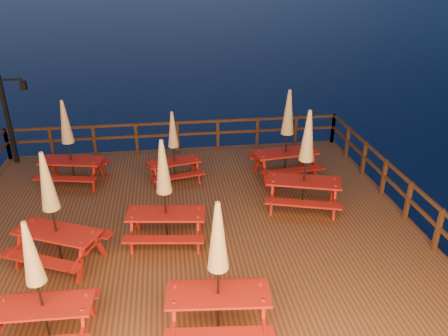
# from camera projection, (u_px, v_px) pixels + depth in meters

# --- Properties ---
(ground) EXTENTS (500.00, 500.00, 0.00)m
(ground) POSITION_uv_depth(u_px,v_px,m) (186.00, 233.00, 11.82)
(ground) COLOR black
(ground) RESTS_ON ground
(deck) EXTENTS (12.00, 10.00, 0.40)m
(deck) POSITION_uv_depth(u_px,v_px,m) (186.00, 227.00, 11.73)
(deck) COLOR #4C2718
(deck) RESTS_ON ground
(deck_piles) EXTENTS (11.44, 9.44, 1.40)m
(deck_piles) POSITION_uv_depth(u_px,v_px,m) (186.00, 242.00, 11.94)
(deck_piles) COLOR #342410
(deck_piles) RESTS_ON ground
(railing) EXTENTS (11.80, 9.75, 1.10)m
(railing) POSITION_uv_depth(u_px,v_px,m) (181.00, 166.00, 12.91)
(railing) COLOR #342410
(railing) RESTS_ON deck
(lamp_post) EXTENTS (0.85, 0.18, 3.00)m
(lamp_post) POSITION_uv_depth(u_px,v_px,m) (11.00, 112.00, 14.30)
(lamp_post) COLOR black
(lamp_post) RESTS_ON deck
(picnic_table_0) EXTENTS (2.04, 1.73, 2.72)m
(picnic_table_0) POSITION_uv_depth(u_px,v_px,m) (218.00, 267.00, 7.64)
(picnic_table_0) COLOR maroon
(picnic_table_0) RESTS_ON deck
(picnic_table_1) EXTENTS (2.17, 1.87, 2.84)m
(picnic_table_1) POSITION_uv_depth(u_px,v_px,m) (287.00, 133.00, 13.42)
(picnic_table_1) COLOR maroon
(picnic_table_1) RESTS_ON deck
(picnic_table_2) EXTENTS (2.13, 1.88, 2.67)m
(picnic_table_2) POSITION_uv_depth(u_px,v_px,m) (68.00, 142.00, 13.00)
(picnic_table_2) COLOR maroon
(picnic_table_2) RESTS_ON deck
(picnic_table_3) EXTENTS (1.79, 1.49, 2.49)m
(picnic_table_3) POSITION_uv_depth(u_px,v_px,m) (37.00, 281.00, 7.49)
(picnic_table_3) COLOR maroon
(picnic_table_3) RESTS_ON deck
(picnic_table_4) EXTENTS (1.84, 1.62, 2.27)m
(picnic_table_4) POSITION_uv_depth(u_px,v_px,m) (173.00, 146.00, 13.24)
(picnic_table_4) COLOR maroon
(picnic_table_4) RESTS_ON deck
(picnic_table_5) EXTENTS (2.06, 1.78, 2.69)m
(picnic_table_5) POSITION_uv_depth(u_px,v_px,m) (164.00, 191.00, 10.20)
(picnic_table_5) COLOR maroon
(picnic_table_5) RESTS_ON deck
(picnic_table_6) EXTENTS (2.38, 2.14, 2.85)m
(picnic_table_6) POSITION_uv_depth(u_px,v_px,m) (306.00, 159.00, 11.62)
(picnic_table_6) COLOR maroon
(picnic_table_6) RESTS_ON deck
(picnic_table_7) EXTENTS (2.40, 2.23, 2.73)m
(picnic_table_7) POSITION_uv_depth(u_px,v_px,m) (52.00, 208.00, 9.46)
(picnic_table_7) COLOR maroon
(picnic_table_7) RESTS_ON deck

